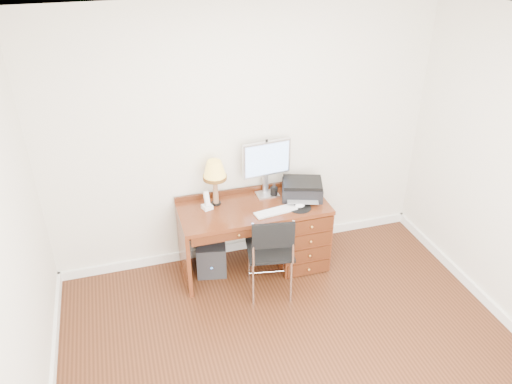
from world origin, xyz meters
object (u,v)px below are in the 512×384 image
object	(u,v)px
monitor	(267,162)
phone	(207,204)
leg_lamp	(215,173)
chair	(272,248)
equipment_box	(211,257)
desk	(283,229)
printer	(302,189)

from	to	relation	value
monitor	phone	size ratio (longest dim) A/B	3.04
leg_lamp	chair	distance (m)	0.92
monitor	equipment_box	xyz separation A→B (m)	(-0.65, -0.16, -0.95)
leg_lamp	equipment_box	bearing A→B (deg)	-132.35
monitor	leg_lamp	distance (m)	0.56
desk	equipment_box	world-z (taller)	desk
printer	chair	distance (m)	0.77
phone	desk	bearing A→B (deg)	-23.88
printer	chair	xyz separation A→B (m)	(-0.49, -0.52, -0.28)
desk	monitor	bearing A→B (deg)	120.20
leg_lamp	monitor	bearing A→B (deg)	5.68
monitor	chair	bearing A→B (deg)	-108.90
monitor	phone	distance (m)	0.74
monitor	printer	bearing A→B (deg)	-32.01
equipment_box	leg_lamp	bearing A→B (deg)	58.87
phone	equipment_box	size ratio (longest dim) A/B	0.55
printer	equipment_box	bearing A→B (deg)	-161.44
desk	monitor	xyz separation A→B (m)	(-0.12, 0.21, 0.71)
printer	leg_lamp	world-z (taller)	leg_lamp
printer	desk	bearing A→B (deg)	-150.43
phone	chair	bearing A→B (deg)	-65.97
leg_lamp	printer	bearing A→B (deg)	-6.99
leg_lamp	chair	size ratio (longest dim) A/B	0.52
printer	leg_lamp	size ratio (longest dim) A/B	1.01
printer	equipment_box	xyz separation A→B (m)	(-0.98, 0.00, -0.66)
equipment_box	monitor	bearing A→B (deg)	25.29
monitor	desk	bearing A→B (deg)	-65.67
desk	chair	size ratio (longest dim) A/B	1.63
monitor	leg_lamp	size ratio (longest dim) A/B	1.23
monitor	leg_lamp	xyz separation A→B (m)	(-0.55, -0.05, -0.02)
printer	phone	size ratio (longest dim) A/B	2.52
chair	printer	bearing A→B (deg)	56.39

